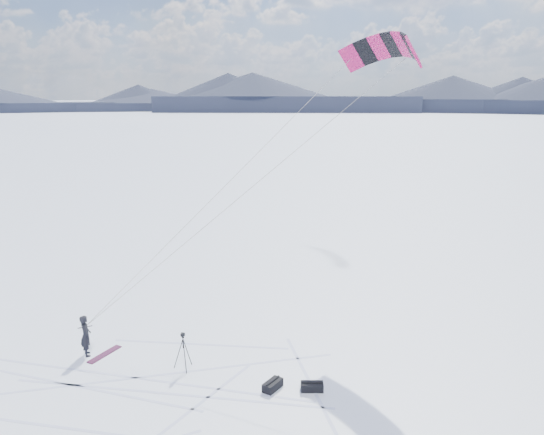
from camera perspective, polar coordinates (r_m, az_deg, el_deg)
name	(u,v)px	position (r m, az deg, el deg)	size (l,w,h in m)	color
ground	(170,385)	(20.08, -10.87, -17.26)	(1800.00, 1800.00, 0.00)	white
horizon_hills	(165,268)	(18.28, -11.47, -5.30)	(704.00, 705.94, 10.08)	black
snow_tracks	(158,399)	(19.40, -12.19, -18.50)	(17.62, 14.39, 0.01)	#A8B2D7
snowkiter	(87,355)	(22.90, -19.24, -13.78)	(0.61, 0.40, 1.68)	black
snowboard	(105,354)	(22.70, -17.56, -13.84)	(1.61, 0.30, 0.04)	#731C49
tripod	(183,346)	(20.58, -9.53, -13.46)	(0.72, 0.63, 1.45)	black
gear_bag_a	(273,385)	(19.43, 0.07, -17.58)	(0.88, 0.76, 0.36)	black
gear_bag_b	(312,386)	(19.41, 4.33, -17.67)	(0.87, 0.64, 0.36)	black
power_kite	(384,52)	(25.75, 11.93, 17.04)	(14.89, 5.32, 11.64)	#C5155C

